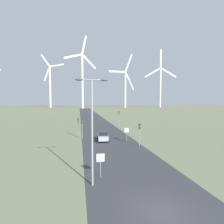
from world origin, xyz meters
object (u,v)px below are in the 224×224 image
Objects in this scene: traffic_light_post_mid_left at (78,123)px; traffic_light_post_near_right at (140,130)px; stop_sign_near at (101,161)px; traffic_light_post_mid_right at (119,116)px; wind_turbine_right at (125,85)px; streetlamp at (92,119)px; traffic_light_post_near_left at (82,124)px; wind_turbine_left at (50,83)px; wind_turbine_far_right at (160,83)px; wind_turbine_center at (82,76)px; stop_sign_far at (127,132)px; car_approaching at (103,136)px.

traffic_light_post_near_right is at bearing -42.49° from traffic_light_post_mid_left.
stop_sign_near is 0.58× the size of traffic_light_post_mid_left.
traffic_light_post_mid_right is 0.07× the size of wind_turbine_right.
streetlamp reaches higher than traffic_light_post_near_left.
wind_turbine_left is at bearing 103.01° from traffic_light_post_near_right.
traffic_light_post_mid_right is at bearing 52.10° from traffic_light_post_near_left.
wind_turbine_far_right is at bearing 62.33° from streetlamp.
wind_turbine_center is 50.19m from wind_turbine_right.
wind_turbine_center is at bearing 92.01° from stop_sign_far.
streetlamp is at bearing -80.25° from wind_turbine_left.
traffic_light_post_near_left is 4.99m from car_approaching.
wind_turbine_center reaches higher than stop_sign_far.
wind_turbine_left reaches higher than stop_sign_far.
stop_sign_far is at bearing 109.82° from traffic_light_post_near_right.
wind_turbine_center is at bearing 88.85° from traffic_light_post_near_left.
stop_sign_near is 200.50m from wind_turbine_far_right.
traffic_light_post_near_right is at bearing 53.49° from stop_sign_near.
streetlamp is at bearing -106.78° from traffic_light_post_mid_right.
traffic_light_post_mid_left is at bearing 93.62° from streetlamp.
stop_sign_near is 33.04m from traffic_light_post_mid_right.
wind_turbine_left reaches higher than car_approaching.
wind_turbine_left is (-43.44, 161.03, 24.87)m from traffic_light_post_mid_right.
traffic_light_post_near_right is 0.06× the size of wind_turbine_right.
wind_turbine_left is 48.25m from wind_turbine_center.
traffic_light_post_near_left is 0.93× the size of car_approaching.
traffic_light_post_mid_right reaches higher than traffic_light_post_mid_left.
traffic_light_post_near_right is at bearing -117.02° from wind_turbine_far_right.
wind_turbine_right is at bearing 74.13° from streetlamp.
stop_sign_far is 0.68× the size of traffic_light_post_near_right.
traffic_light_post_near_left is 179.49m from wind_turbine_left.
traffic_light_post_mid_right is 0.07× the size of wind_turbine_far_right.
stop_sign_far is 0.60× the size of car_approaching.
wind_turbine_far_right is at bearing 62.35° from stop_sign_near.
stop_sign_near is 18.21m from traffic_light_post_near_left.
traffic_light_post_mid_right is (11.39, 12.00, 0.40)m from traffic_light_post_mid_left.
stop_sign_near is (0.91, 1.58, -4.29)m from streetlamp.
traffic_light_post_mid_left is 0.07× the size of wind_turbine_right.
car_approaching is 167.62m from wind_turbine_right.
traffic_light_post_near_right is 13.62m from traffic_light_post_mid_left.
stop_sign_far is 167.81m from wind_turbine_right.
wind_turbine_left is at bearing 167.70° from wind_turbine_right.
wind_turbine_left reaches higher than traffic_light_post_mid_right.
wind_turbine_right is (50.07, 176.12, 19.84)m from streetlamp.
stop_sign_far is at bearing -77.13° from wind_turbine_left.
wind_turbine_far_right reaches higher than traffic_light_post_near_left.
wind_turbine_right is (49.16, 174.54, 24.13)m from stop_sign_near.
stop_sign_near is at bearing -90.49° from wind_turbine_center.
wind_turbine_left is at bearing 102.87° from stop_sign_far.
traffic_light_post_near_left is 0.86× the size of traffic_light_post_mid_right.
stop_sign_far is at bearing -19.81° from car_approaching.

